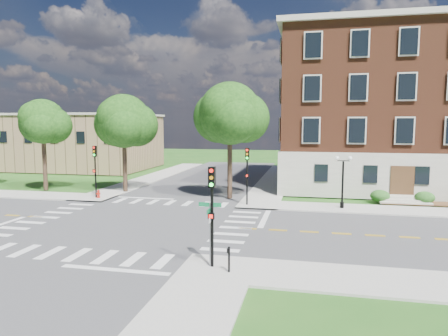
% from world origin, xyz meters
% --- Properties ---
extents(ground, '(160.00, 160.00, 0.00)m').
position_xyz_m(ground, '(0.00, 0.00, 0.00)').
color(ground, '#1B4F16').
rests_on(ground, ground).
extents(road_ew, '(90.00, 12.00, 0.01)m').
position_xyz_m(road_ew, '(0.00, 0.00, 0.01)').
color(road_ew, '#3D3D3F').
rests_on(road_ew, ground).
extents(road_ns, '(12.00, 90.00, 0.01)m').
position_xyz_m(road_ns, '(0.00, 0.00, 0.01)').
color(road_ns, '#3D3D3F').
rests_on(road_ns, ground).
extents(sidewalk_ne, '(34.00, 34.00, 0.12)m').
position_xyz_m(sidewalk_ne, '(15.38, 15.38, 0.06)').
color(sidewalk_ne, '#9E9B93').
rests_on(sidewalk_ne, ground).
extents(sidewalk_nw, '(34.00, 34.00, 0.12)m').
position_xyz_m(sidewalk_nw, '(-15.38, 15.38, 0.06)').
color(sidewalk_nw, '#9E9B93').
rests_on(sidewalk_nw, ground).
extents(crosswalk_east, '(2.20, 10.20, 0.02)m').
position_xyz_m(crosswalk_east, '(7.20, 0.00, 0.00)').
color(crosswalk_east, silver).
rests_on(crosswalk_east, ground).
extents(stop_bar_east, '(0.40, 5.50, 0.00)m').
position_xyz_m(stop_bar_east, '(8.80, 3.00, 0.00)').
color(stop_bar_east, silver).
rests_on(stop_bar_east, ground).
extents(main_building, '(30.60, 22.40, 16.50)m').
position_xyz_m(main_building, '(24.00, 21.99, 8.34)').
color(main_building, '#A5A091').
rests_on(main_building, ground).
extents(secondary_building, '(20.40, 15.40, 8.30)m').
position_xyz_m(secondary_building, '(-22.00, 30.00, 4.28)').
color(secondary_building, '#947A51').
rests_on(secondary_building, ground).
extents(tree_b, '(4.52, 4.52, 9.30)m').
position_xyz_m(tree_b, '(-14.62, 10.30, 7.12)').
color(tree_b, black).
rests_on(tree_b, ground).
extents(tree_c, '(5.35, 5.35, 9.74)m').
position_xyz_m(tree_c, '(-6.26, 11.35, 7.16)').
color(tree_c, black).
rests_on(tree_c, ground).
extents(tree_d, '(5.67, 5.67, 10.56)m').
position_xyz_m(tree_d, '(4.79, 9.97, 7.82)').
color(tree_d, black).
rests_on(tree_d, ground).
extents(traffic_signal_se, '(0.34, 0.38, 4.80)m').
position_xyz_m(traffic_signal_se, '(7.47, -7.66, 3.19)').
color(traffic_signal_se, black).
rests_on(traffic_signal_se, ground).
extents(traffic_signal_ne, '(0.38, 0.45, 4.80)m').
position_xyz_m(traffic_signal_ne, '(6.82, 7.28, 3.19)').
color(traffic_signal_ne, black).
rests_on(traffic_signal_ne, ground).
extents(traffic_signal_nw, '(0.33, 0.36, 4.80)m').
position_xyz_m(traffic_signal_nw, '(-7.38, 7.60, 3.19)').
color(traffic_signal_nw, black).
rests_on(traffic_signal_nw, ground).
extents(twin_lamp_west, '(1.36, 0.36, 4.23)m').
position_xyz_m(twin_lamp_west, '(14.57, 7.59, 2.52)').
color(twin_lamp_west, black).
rests_on(twin_lamp_west, ground).
extents(street_sign_pole, '(1.10, 1.10, 3.10)m').
position_xyz_m(street_sign_pole, '(7.37, -7.64, 2.31)').
color(street_sign_pole, gray).
rests_on(street_sign_pole, ground).
extents(push_button_post, '(0.14, 0.21, 1.20)m').
position_xyz_m(push_button_post, '(8.40, -8.22, 0.80)').
color(push_button_post, black).
rests_on(push_button_post, ground).
extents(fire_hydrant, '(0.35, 0.35, 0.75)m').
position_xyz_m(fire_hydrant, '(-7.10, 7.52, 0.46)').
color(fire_hydrant, '#B1190D').
rests_on(fire_hydrant, ground).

